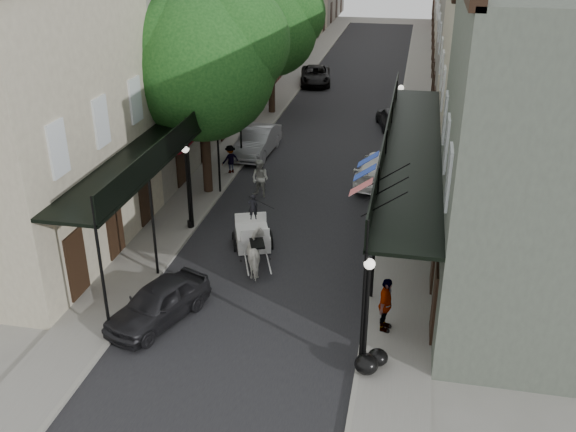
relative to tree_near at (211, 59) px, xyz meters
The scene contains 24 objects.
ground 12.78m from the tree_near, 67.59° to the right, with size 140.00×140.00×0.00m, color gray.
road 12.50m from the tree_near, 66.86° to the left, with size 8.00×90.00×0.01m, color black.
sidewalk_left 11.77m from the tree_near, 94.67° to the left, with size 2.20×90.00×0.12m, color gray.
sidewalk_right 14.91m from the tree_near, 46.88° to the left, with size 2.20×90.00×0.12m, color gray.
building_row_left 20.34m from the tree_near, 102.52° to the left, with size 5.00×80.00×10.50m, color beige.
building_row_right 23.63m from the tree_near, 57.15° to the left, with size 5.00×80.00×10.50m, color gray.
gallery_left 4.06m from the tree_near, 100.49° to the right, with size 2.20×18.05×4.88m.
gallery_right 9.84m from the tree_near, 19.59° to the right, with size 2.20×18.05×4.88m.
tree_near is the anchor object (origin of this frame).
tree_far 14.02m from the tree_near, 90.19° to the left, with size 6.45×6.00×8.61m.
lamppost_right_near 15.39m from the tree_near, 55.73° to the right, with size 0.32×0.32×3.71m.
lamppost_left 6.10m from the tree_near, 88.66° to the right, with size 0.32×0.32×3.71m.
lamppost_right_far 12.24m from the tree_near, 43.31° to the left, with size 0.32×0.32×3.71m.
horse 9.88m from the tree_near, 61.81° to the right, with size 0.83×1.82×1.54m, color white.
carriage 7.91m from the tree_near, 58.28° to the right, with size 2.09×2.57×2.58m.
pedestrian_walking 5.98m from the tree_near, ahead, with size 0.90×0.70×1.85m, color #B1B1A7.
pedestrian_sidewalk_left 6.11m from the tree_near, 90.06° to the left, with size 0.95×0.55×1.47m, color gray.
pedestrian_sidewalk_right 14.42m from the tree_near, 49.00° to the right, with size 1.10×0.46×1.88m, color gray.
car_left_near 12.41m from the tree_near, 82.97° to the right, with size 1.62×4.02×1.37m, color black.
car_left_mid 8.06m from the tree_near, 83.98° to the left, with size 1.65×4.74×1.56m, color #95959A.
car_left_far 23.40m from the tree_near, 87.10° to the left, with size 2.30×4.98×1.38m, color black.
car_right_near 10.13m from the tree_near, 21.00° to the left, with size 2.13×5.24×1.52m, color white.
car_right_far 15.54m from the tree_near, 57.24° to the left, with size 1.61×4.00×1.36m, color black.
trash_bags 16.08m from the tree_near, 55.10° to the right, with size 0.97×1.12×0.61m.
Camera 1 is at (4.96, -17.47, 12.39)m, focal length 40.00 mm.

